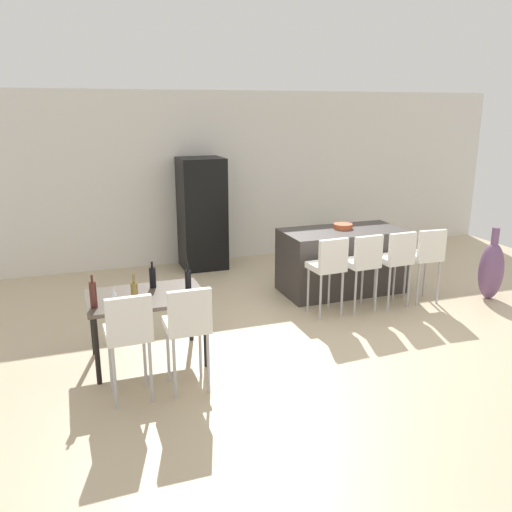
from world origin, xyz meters
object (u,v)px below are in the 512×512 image
Objects in this scene: wine_bottle_left at (153,277)px; wine_bottle_corner at (93,294)px; bar_chair_left at (329,264)px; refrigerator at (202,214)px; fruit_bowl at (343,226)px; potted_plant at (339,238)px; kitchen_island at (342,261)px; bar_chair_middle at (363,260)px; floor_vase at (491,270)px; bar_chair_far at (426,254)px; dining_table at (146,302)px; wine_glass_middle at (113,292)px; wine_bottle_near at (134,293)px; wine_bottle_right at (188,280)px; dining_chair_far at (188,322)px; dining_chair_near at (129,330)px; bar_chair_right at (396,257)px.

wine_bottle_corner is at bearing -147.34° from wine_bottle_left.
bar_chair_left is at bearing 13.30° from wine_bottle_corner.
refrigerator reaches higher than wine_bottle_corner.
wine_bottle_corner is 3.93m from fruit_bowl.
kitchen_island is at bearing -117.25° from potted_plant.
fruit_bowl is at bearing 78.26° from bar_chair_middle.
floor_vase is at bearing -40.24° from refrigerator.
bar_chair_far is at bearing -48.58° from fruit_bowl.
wine_glass_middle is (-0.33, -0.15, 0.20)m from dining_table.
wine_bottle_near is 5.41m from potted_plant.
floor_vase is at bearing 4.43° from wine_bottle_right.
bar_chair_left and dining_chair_far have the same top height.
bar_chair_left is at bearing 16.51° from wine_bottle_near.
wine_bottle_right is at bearing -106.66° from refrigerator.
wine_bottle_near reaches higher than bar_chair_left.
wine_bottle_right is 0.31× the size of floor_vase.
dining_chair_far is 3.63× the size of wine_bottle_left.
bar_chair_middle reaches higher than wine_glass_middle.
bar_chair_left is 3.63× the size of wine_bottle_left.
wine_bottle_right is (-2.43, -0.53, 0.16)m from bar_chair_middle.
dining_table is 3.51m from refrigerator.
bar_chair_middle is at bearing 11.38° from wine_glass_middle.
kitchen_island is at bearing 32.28° from dining_chair_near.
refrigerator reaches higher than bar_chair_far.
kitchen_island is at bearing 150.75° from floor_vase.
kitchen_island is 3.56m from wine_bottle_near.
dining_chair_near is at bearing -111.12° from wine_bottle_left.
wine_bottle_right reaches higher than bar_chair_far.
dining_table is 5.13m from potted_plant.
bar_chair_middle is 0.57× the size of refrigerator.
floor_vase is (2.46, -0.19, -0.28)m from bar_chair_left.
bar_chair_left is 2.63m from wine_bottle_near.
bar_chair_middle and dining_chair_near have the same top height.
floor_vase is at bearing -5.53° from bar_chair_middle.
bar_chair_left and bar_chair_middle have the same top height.
wine_glass_middle is at bearing -166.57° from bar_chair_left.
wine_bottle_right is 4.84m from potted_plant.
bar_chair_right is 1.00× the size of dining_chair_far.
bar_chair_far is 6.03× the size of wine_glass_middle.
wine_bottle_right is at bearing -37.22° from wine_bottle_left.
wine_bottle_right is (0.44, -0.04, 0.20)m from dining_table.
dining_chair_near is at bearing 180.00° from dining_chair_far.
potted_plant is (2.58, -0.01, -0.62)m from refrigerator.
potted_plant is (4.00, 3.19, -0.37)m from dining_table.
dining_chair_far reaches higher than floor_vase.
refrigerator is (-1.62, 1.89, 0.46)m from kitchen_island.
bar_chair_right is at bearing 10.21° from wine_bottle_right.
wine_bottle_near reaches higher than kitchen_island.
floor_vase is 3.01m from potted_plant.
kitchen_island is 5.34× the size of wine_bottle_corner.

